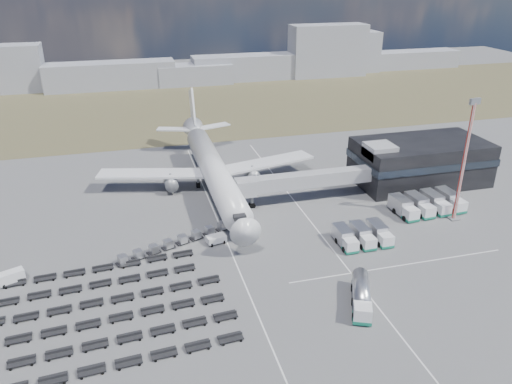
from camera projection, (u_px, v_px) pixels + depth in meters
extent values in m
plane|color=#565659|center=(247.00, 262.00, 86.77)|extent=(420.00, 420.00, 0.00)
cube|color=#4A492C|center=(175.00, 106.00, 183.55)|extent=(420.00, 90.00, 0.01)
cube|color=silver|center=(230.00, 249.00, 90.70)|extent=(0.25, 110.00, 0.01)
cube|color=silver|center=(322.00, 236.00, 94.94)|extent=(0.25, 110.00, 0.01)
cube|color=silver|center=(399.00, 266.00, 85.62)|extent=(40.00, 0.25, 0.01)
cube|color=black|center=(420.00, 162.00, 117.13)|extent=(30.00, 16.00, 10.00)
cube|color=#262D38|center=(421.00, 157.00, 116.63)|extent=(30.40, 16.40, 1.60)
cube|color=#939399|center=(380.00, 151.00, 110.69)|extent=(6.00, 6.00, 3.00)
cube|color=#939399|center=(305.00, 180.00, 106.97)|extent=(29.80, 3.00, 3.00)
cube|color=#939399|center=(245.00, 187.00, 103.37)|extent=(4.00, 3.60, 3.40)
cylinder|color=slate|center=(252.00, 197.00, 105.22)|extent=(0.70, 0.70, 5.10)
cylinder|color=black|center=(252.00, 206.00, 106.08)|extent=(1.40, 0.90, 1.40)
cylinder|color=silver|center=(214.00, 171.00, 110.98)|extent=(5.60, 48.00, 5.60)
cone|color=silver|center=(242.00, 226.00, 87.66)|extent=(5.60, 5.00, 5.60)
cone|color=silver|center=(195.00, 131.00, 135.28)|extent=(5.60, 8.00, 5.60)
cube|color=black|center=(239.00, 217.00, 89.09)|extent=(2.20, 2.00, 0.80)
cube|color=silver|center=(154.00, 174.00, 112.81)|extent=(25.59, 11.38, 0.50)
cube|color=silver|center=(264.00, 163.00, 118.93)|extent=(25.59, 11.38, 0.50)
cylinder|color=slate|center=(171.00, 182.00, 112.58)|extent=(3.00, 5.00, 3.00)
cylinder|color=slate|center=(252.00, 174.00, 117.05)|extent=(3.00, 5.00, 3.00)
cube|color=silver|center=(174.00, 129.00, 135.58)|extent=(9.49, 5.63, 0.35)
cube|color=silver|center=(214.00, 126.00, 138.17)|extent=(9.49, 5.63, 0.35)
cube|color=silver|center=(192.00, 108.00, 135.57)|extent=(0.50, 9.06, 11.45)
cylinder|color=slate|center=(236.00, 231.00, 94.18)|extent=(0.50, 0.50, 2.50)
cylinder|color=slate|center=(198.00, 182.00, 115.42)|extent=(0.60, 0.60, 2.50)
cylinder|color=slate|center=(225.00, 180.00, 116.92)|extent=(0.60, 0.60, 2.50)
cylinder|color=black|center=(236.00, 235.00, 94.48)|extent=(0.50, 1.20, 1.20)
cube|color=gray|center=(21.00, 68.00, 201.78)|extent=(17.08, 12.00, 18.57)
cube|color=gray|center=(111.00, 75.00, 207.84)|extent=(52.75, 12.00, 10.81)
cube|color=gray|center=(195.00, 74.00, 216.24)|extent=(31.80, 12.00, 8.41)
cube|color=gray|center=(252.00, 67.00, 224.57)|extent=(53.22, 12.00, 10.91)
cube|color=gray|center=(328.00, 51.00, 229.50)|extent=(34.91, 12.00, 23.02)
cube|color=gray|center=(357.00, 52.00, 239.96)|extent=(19.61, 12.00, 18.74)
cube|color=gray|center=(408.00, 59.00, 250.90)|extent=(50.82, 12.00, 8.28)
cube|color=silver|center=(362.00, 313.00, 71.50)|extent=(3.37, 3.37, 2.45)
cube|color=#136F54|center=(362.00, 318.00, 71.90)|extent=(3.51, 3.51, 0.53)
cylinder|color=silver|center=(361.00, 289.00, 76.00)|extent=(5.64, 8.39, 2.66)
cube|color=slate|center=(361.00, 296.00, 76.51)|extent=(5.54, 8.35, 0.37)
cylinder|color=black|center=(361.00, 303.00, 75.18)|extent=(3.01, 2.18, 1.17)
cube|color=silver|center=(216.00, 239.00, 92.27)|extent=(3.90, 2.73, 1.57)
cube|color=silver|center=(11.00, 277.00, 80.48)|extent=(4.33, 3.18, 2.14)
cube|color=silver|center=(213.00, 171.00, 120.24)|extent=(3.30, 7.02, 3.18)
cube|color=#136F54|center=(213.00, 176.00, 120.78)|extent=(3.42, 7.14, 0.51)
cube|color=silver|center=(351.00, 245.00, 89.18)|extent=(2.37, 2.27, 2.26)
cube|color=#136F54|center=(350.00, 250.00, 89.54)|extent=(2.47, 2.37, 0.46)
cube|color=silver|center=(342.00, 234.00, 92.17)|extent=(2.48, 4.73, 2.67)
cube|color=silver|center=(368.00, 243.00, 90.02)|extent=(2.37, 2.27, 2.26)
cube|color=#136F54|center=(368.00, 247.00, 90.38)|extent=(2.47, 2.37, 0.46)
cube|color=silver|center=(360.00, 232.00, 93.00)|extent=(2.48, 4.73, 2.67)
cube|color=silver|center=(386.00, 240.00, 90.85)|extent=(2.37, 2.27, 2.26)
cube|color=#136F54|center=(385.00, 245.00, 91.21)|extent=(2.47, 2.37, 0.46)
cube|color=silver|center=(377.00, 229.00, 93.83)|extent=(2.48, 4.73, 2.67)
cube|color=silver|center=(411.00, 214.00, 100.12)|extent=(2.75, 2.64, 2.49)
cube|color=#136F54|center=(410.00, 218.00, 100.51)|extent=(2.87, 2.76, 0.51)
cube|color=silver|center=(400.00, 204.00, 103.35)|extent=(3.03, 5.36, 2.94)
cube|color=silver|center=(427.00, 212.00, 101.23)|extent=(2.75, 2.64, 2.49)
cube|color=#136F54|center=(426.00, 216.00, 101.63)|extent=(2.87, 2.76, 0.51)
cube|color=silver|center=(416.00, 202.00, 104.46)|extent=(3.03, 5.36, 2.94)
cube|color=silver|center=(443.00, 209.00, 102.34)|extent=(2.75, 2.64, 2.49)
cube|color=#136F54|center=(442.00, 213.00, 102.74)|extent=(2.87, 2.76, 0.51)
cube|color=silver|center=(431.00, 199.00, 105.57)|extent=(3.03, 5.36, 2.94)
cube|color=silver|center=(459.00, 206.00, 103.45)|extent=(2.75, 2.64, 2.49)
cube|color=#136F54|center=(458.00, 210.00, 103.85)|extent=(2.87, 2.76, 0.51)
cube|color=silver|center=(447.00, 197.00, 106.68)|extent=(3.03, 5.36, 2.94)
cube|color=black|center=(123.00, 263.00, 85.88)|extent=(2.74, 2.24, 0.16)
cube|color=silver|center=(123.00, 259.00, 85.56)|extent=(1.90, 1.90, 1.37)
cube|color=black|center=(139.00, 258.00, 87.48)|extent=(2.74, 2.24, 0.16)
cube|color=silver|center=(138.00, 254.00, 87.16)|extent=(1.90, 1.90, 1.37)
cube|color=black|center=(154.00, 252.00, 89.07)|extent=(2.74, 2.24, 0.16)
cube|color=silver|center=(154.00, 249.00, 88.75)|extent=(1.90, 1.90, 1.37)
cube|color=black|center=(169.00, 247.00, 90.66)|extent=(2.74, 2.24, 0.16)
cube|color=silver|center=(168.00, 244.00, 90.34)|extent=(1.90, 1.90, 1.37)
cube|color=black|center=(183.00, 242.00, 92.25)|extent=(2.74, 2.24, 0.16)
cube|color=silver|center=(182.00, 239.00, 91.93)|extent=(1.90, 1.90, 1.37)
cube|color=black|center=(196.00, 238.00, 93.85)|extent=(2.74, 2.24, 0.16)
cube|color=silver|center=(196.00, 234.00, 93.53)|extent=(1.90, 1.90, 1.37)
cube|color=black|center=(209.00, 233.00, 95.44)|extent=(2.74, 2.24, 0.16)
cube|color=silver|center=(209.00, 230.00, 95.12)|extent=(1.90, 1.90, 1.37)
cube|color=black|center=(222.00, 229.00, 97.03)|extent=(2.74, 2.24, 0.16)
cube|color=silver|center=(222.00, 225.00, 96.71)|extent=(1.90, 1.90, 1.37)
cube|color=black|center=(110.00, 366.00, 63.60)|extent=(36.62, 4.57, 0.82)
cube|color=black|center=(107.00, 341.00, 67.73)|extent=(36.62, 4.57, 0.82)
cube|color=black|center=(105.00, 320.00, 71.86)|extent=(36.62, 4.57, 0.82)
cube|color=black|center=(103.00, 301.00, 75.98)|extent=(36.62, 4.57, 0.82)
cube|color=black|center=(100.00, 283.00, 80.11)|extent=(32.06, 4.21, 0.82)
cube|color=black|center=(99.00, 268.00, 84.23)|extent=(32.06, 4.21, 0.82)
cylinder|color=#AE251B|center=(463.00, 164.00, 96.45)|extent=(0.67, 0.67, 24.02)
cube|color=slate|center=(475.00, 101.00, 91.37)|extent=(2.36, 0.90, 1.15)
cube|color=#565659|center=(453.00, 218.00, 101.35)|extent=(1.92, 1.92, 0.29)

